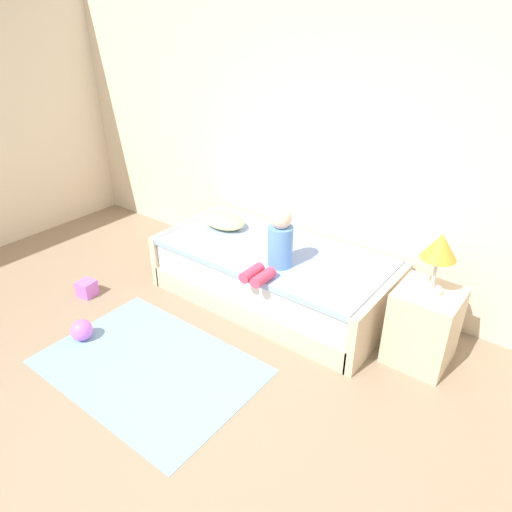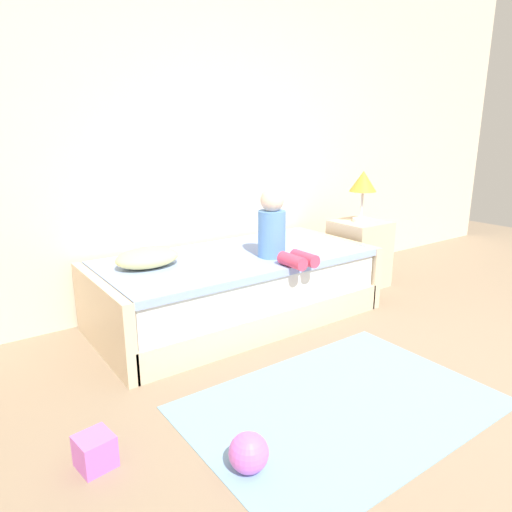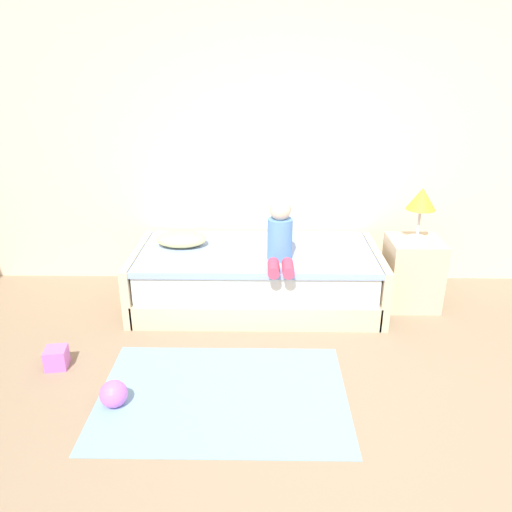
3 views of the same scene
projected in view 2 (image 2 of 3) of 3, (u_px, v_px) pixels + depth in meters
name	position (u px, v px, depth m)	size (l,w,h in m)	color
wall_rear	(249.00, 123.00, 3.95)	(7.20, 0.10, 2.90)	beige
bed	(237.00, 287.00, 3.50)	(2.11, 1.00, 0.50)	beige
nightstand	(359.00, 253.00, 4.25)	(0.44, 0.44, 0.60)	beige
table_lamp	(363.00, 184.00, 4.08)	(0.24, 0.24, 0.45)	silver
child_figure	(276.00, 230.00, 3.31)	(0.20, 0.51, 0.50)	#598CD1
pillow	(147.00, 258.00, 3.12)	(0.44, 0.30, 0.13)	#F2E58C
toy_ball	(249.00, 453.00, 1.95)	(0.17, 0.17, 0.17)	#CC66D8
area_rug	(342.00, 405.00, 2.43)	(1.60, 1.10, 0.01)	#7AA8CC
toy_block	(95.00, 451.00, 1.98)	(0.15, 0.15, 0.15)	#CC66D8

